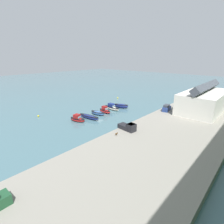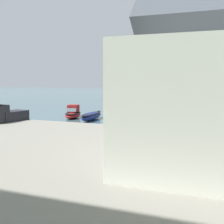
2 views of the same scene
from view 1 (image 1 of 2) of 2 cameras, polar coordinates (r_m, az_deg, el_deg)
name	(u,v)px [view 1 (image 1 of 2)]	position (r m, az deg, el deg)	size (l,w,h in m)	color
ground_plane	(98,114)	(60.99, -4.47, -0.60)	(320.00, 320.00, 0.00)	#476B75
quay_promenade	(175,134)	(46.21, 19.89, -6.69)	(131.81, 22.91, 1.78)	gray
harbor_clubhouse	(204,100)	(64.92, 27.82, 3.36)	(22.95, 11.07, 9.53)	silver
moored_boat_0	(121,106)	(67.49, 3.01, 2.03)	(3.58, 5.97, 1.66)	navy
moored_boat_1	(112,107)	(65.53, -0.08, 1.52)	(2.52, 7.26, 2.29)	white
moored_boat_2	(105,110)	(61.64, -2.33, 0.50)	(2.05, 5.05, 2.43)	red
moored_boat_3	(98,113)	(59.82, -4.69, -0.29)	(2.89, 5.51, 1.28)	#33568E
moored_boat_4	(89,117)	(56.38, -7.47, -1.57)	(2.61, 8.03, 1.21)	navy
moored_boat_5	(78,119)	(54.81, -11.19, -2.19)	(3.46, 5.53, 2.19)	red
parked_car_1	(194,95)	(86.29, 25.14, 5.09)	(4.37, 2.24, 2.16)	#1E4C2D
parked_car_2	(167,108)	(60.79, 17.38, 1.22)	(4.41, 2.37, 2.16)	navy
parked_car_3	(205,90)	(100.90, 28.04, 6.32)	(4.41, 2.37, 2.16)	maroon
pickup_truck_0	(128,127)	(43.21, 5.32, -4.89)	(2.48, 4.92, 1.90)	black
person_on_quay	(203,93)	(90.47, 27.50, 5.41)	(0.40, 0.40, 2.14)	#232838
dog_on_quay	(116,134)	(40.38, 1.47, -7.06)	(0.88, 0.34, 0.68)	brown
mooring_buoy_0	(38,116)	(62.69, -22.92, -1.21)	(0.58, 0.58, 0.58)	yellow
mooring_buoy_1	(118,98)	(82.84, 1.88, 4.61)	(0.59, 0.59, 0.59)	yellow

